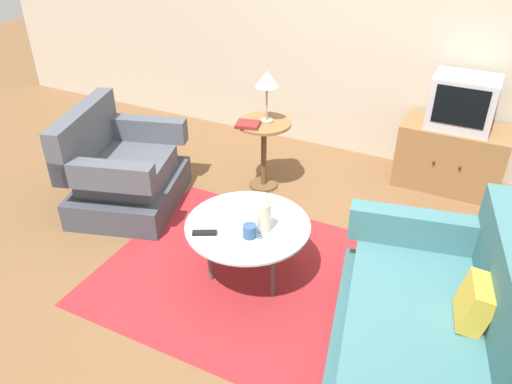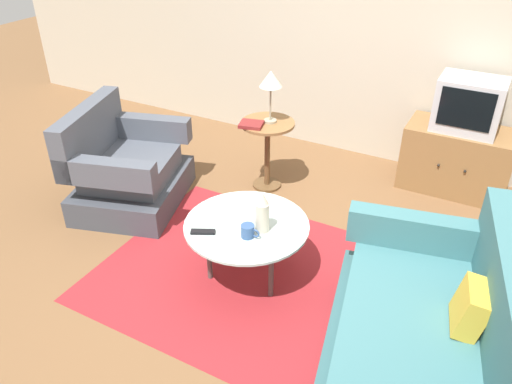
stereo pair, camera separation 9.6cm
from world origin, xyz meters
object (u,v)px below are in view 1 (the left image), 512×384
at_px(side_table, 264,141).
at_px(book, 248,124).
at_px(couch, 428,349).
at_px(tv_stand, 450,156).
at_px(television, 463,102).
at_px(tv_remote_dark, 205,233).
at_px(vase, 264,212).
at_px(mug, 249,231).
at_px(armchair, 122,173).
at_px(table_lamp, 267,81).
at_px(coffee_table, 248,228).

xyz_separation_m(side_table, book, (-0.09, -0.14, 0.20)).
relative_size(side_table, book, 2.81).
relative_size(couch, tv_stand, 2.00).
relative_size(television, tv_remote_dark, 3.21).
height_order(tv_stand, vase, vase).
bearing_deg(tv_remote_dark, mug, 174.08).
distance_m(armchair, book, 1.15).
bearing_deg(tv_remote_dark, table_lamp, -108.11).
distance_m(television, vase, 2.19).
bearing_deg(book, vase, -72.10).
height_order(television, tv_remote_dark, television).
distance_m(armchair, coffee_table, 1.46).
bearing_deg(tv_stand, vase, -115.44).
bearing_deg(mug, vase, 64.62).
bearing_deg(side_table, television, 27.02).
height_order(table_lamp, book, table_lamp).
distance_m(side_table, mug, 1.40).
height_order(coffee_table, tv_remote_dark, tv_remote_dark).
xyz_separation_m(coffee_table, mug, (0.07, -0.12, 0.08)).
distance_m(armchair, tv_stand, 2.93).
bearing_deg(couch, side_table, 36.11).
relative_size(table_lamp, tv_remote_dark, 2.77).
relative_size(armchair, coffee_table, 1.39).
xyz_separation_m(television, tv_remote_dark, (-1.26, -2.18, -0.36)).
relative_size(television, table_lamp, 1.16).
relative_size(side_table, vase, 2.20).
distance_m(armchair, table_lamp, 1.46).
xyz_separation_m(coffee_table, tv_stand, (1.06, 1.96, -0.12)).
xyz_separation_m(side_table, tv_stand, (1.51, 0.78, -0.16)).
height_order(mug, tv_remote_dark, mug).
bearing_deg(side_table, coffee_table, -69.18).
height_order(armchair, coffee_table, armchair).
bearing_deg(coffee_table, couch, -17.09).
height_order(side_table, book, book).
xyz_separation_m(armchair, table_lamp, (0.97, 0.82, 0.71)).
height_order(coffee_table, table_lamp, table_lamp).
bearing_deg(table_lamp, tv_remote_dark, -80.83).
xyz_separation_m(vase, book, (-0.66, 1.05, 0.07)).
bearing_deg(tv_remote_dark, side_table, -107.36).
bearing_deg(coffee_table, mug, -58.01).
bearing_deg(armchair, vase, 58.68).
bearing_deg(tv_stand, coffee_table, -118.47).
bearing_deg(book, tv_remote_dark, -89.47).
relative_size(tv_stand, book, 3.99).
relative_size(armchair, vase, 4.05).
bearing_deg(book, television, 15.47).
height_order(couch, mug, couch).
height_order(tv_stand, television, television).
xyz_separation_m(coffee_table, side_table, (-0.45, 1.18, 0.04)).
xyz_separation_m(armchair, tv_remote_dark, (1.20, -0.60, 0.16)).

